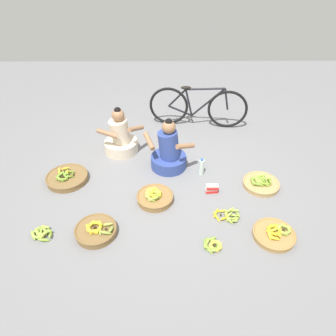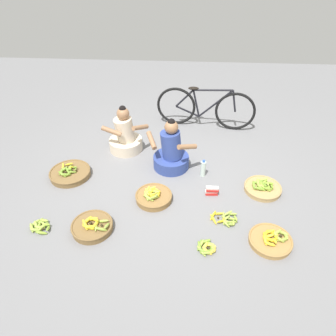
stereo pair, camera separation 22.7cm
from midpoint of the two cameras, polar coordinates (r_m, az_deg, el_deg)
The scene contains 14 objects.
ground_plane at distance 4.34m, azimuth 1.67°, elevation -2.10°, with size 10.00×10.00×0.00m, color slate.
vendor_woman_front at distance 4.43m, azimuth 2.05°, elevation 2.88°, with size 0.74×0.53×0.79m.
vendor_woman_behind at distance 4.85m, azimuth -6.58°, elevation 5.81°, with size 0.69×0.52×0.76m.
bicycle_leaning at distance 5.45m, azimuth 8.07°, elevation 10.91°, with size 1.69×0.28×0.73m.
banana_basket_front_right at distance 3.73m, azimuth 20.20°, elevation -12.44°, with size 0.48×0.48×0.14m.
banana_basket_back_center at distance 4.55m, azimuth -16.33°, elevation -0.92°, with size 0.57×0.57×0.16m.
banana_basket_back_left at distance 3.71m, azimuth -12.10°, elevation -10.54°, with size 0.48×0.48×0.16m.
banana_basket_back_right at distance 4.35m, azimuth 18.56°, elevation -3.50°, with size 0.50×0.50×0.14m.
banana_basket_mid_right at distance 3.99m, azimuth -1.06°, elevation -5.32°, with size 0.48×0.48×0.17m.
loose_bananas_near_bicycle at distance 3.93m, azimuth -21.07°, elevation -10.00°, with size 0.28×0.25×0.09m.
loose_bananas_front_center at distance 3.51m, azimuth 9.16°, elevation -14.38°, with size 0.24×0.24×0.08m.
loose_bananas_front_left at distance 3.83m, azimuth 12.42°, elevation -9.23°, with size 0.35×0.26×0.09m.
water_bottle at distance 4.37m, azimuth 8.00°, elevation -0.12°, with size 0.07×0.07×0.26m.
packet_carton_stack at distance 4.12m, azimuth 9.69°, elevation -4.22°, with size 0.17×0.07×0.12m.
Camera 2 is at (0.20, -3.34, 2.77)m, focal length 32.95 mm.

